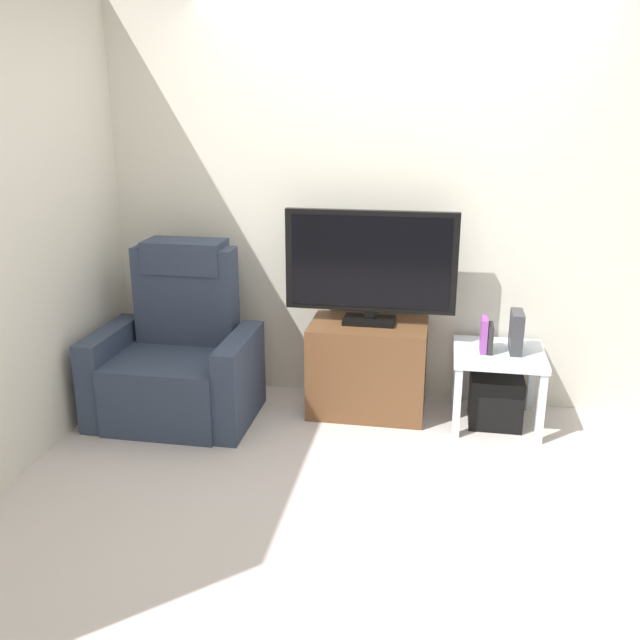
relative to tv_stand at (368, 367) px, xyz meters
The scene contains 11 objects.
ground_plane 0.89m from the tv_stand, 82.30° to the right, with size 6.40×6.40×0.00m, color #BCB2AD.
wall_back 1.05m from the tv_stand, 69.56° to the left, with size 6.40×0.06×2.60m, color beige.
wall_side 2.20m from the tv_stand, 154.87° to the right, with size 0.06×4.48×2.60m, color beige.
tv_stand is the anchor object (origin of this frame).
television 0.67m from the tv_stand, 90.00° to the left, with size 1.05×0.20×0.70m.
recliner_armchair 1.20m from the tv_stand, 168.02° to the right, with size 0.98×0.78×1.08m.
side_table 0.81m from the tv_stand, ahead, with size 0.54×0.54×0.47m.
subwoofer_box 0.81m from the tv_stand, ahead, with size 0.32×0.32×0.32m, color black.
book_leftmost 0.76m from the tv_stand, ahead, with size 0.04×0.14×0.21m, color purple.
book_middle 0.79m from the tv_stand, ahead, with size 0.03×0.14×0.17m, color #262626.
game_console 0.94m from the tv_stand, ahead, with size 0.07×0.20×0.25m, color #333338.
Camera 1 is at (0.32, -3.29, 1.91)m, focal length 39.07 mm.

